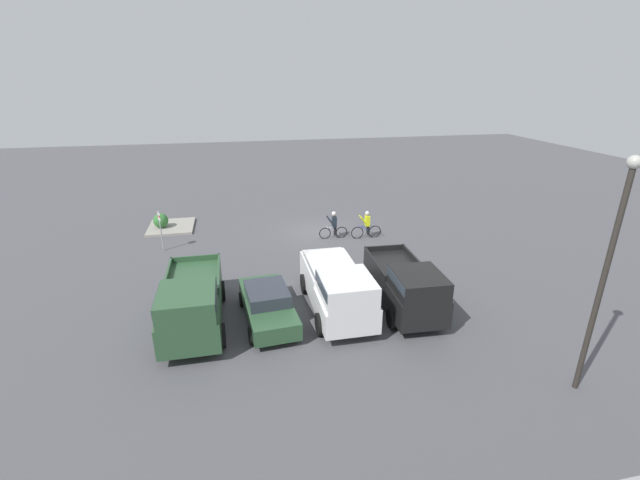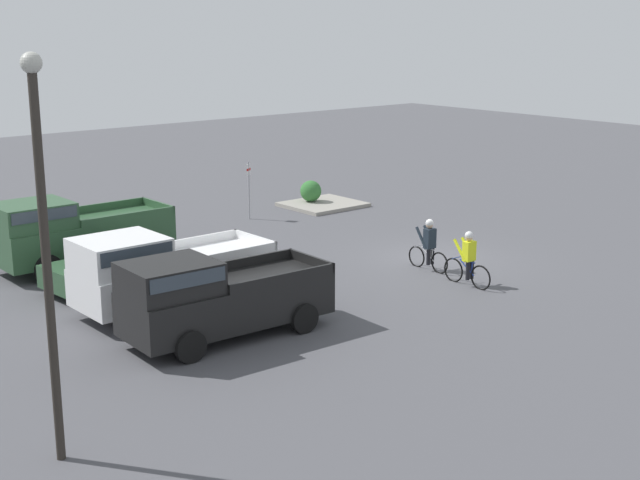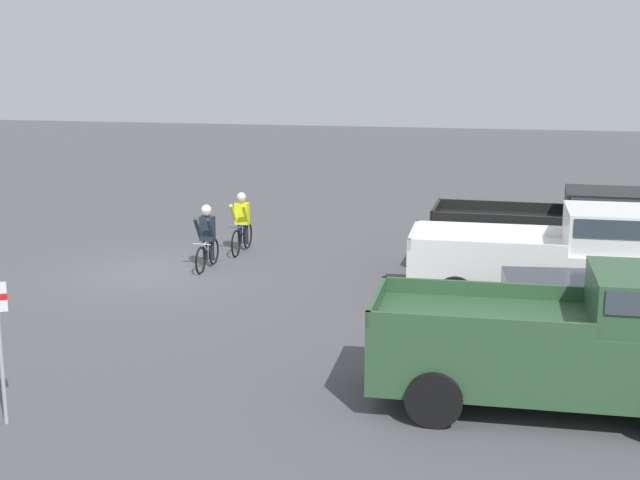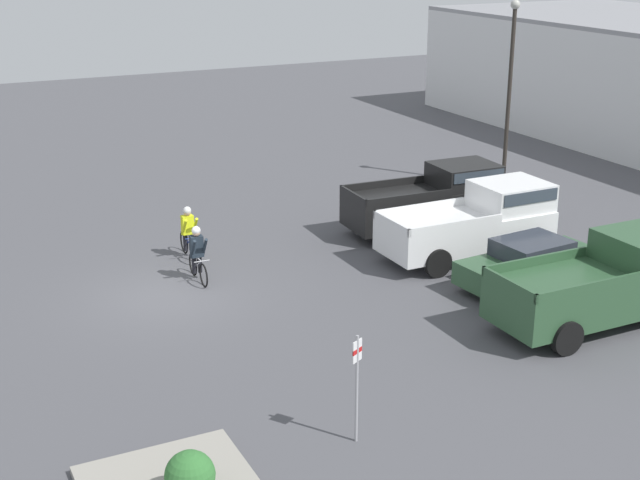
# 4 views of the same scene
# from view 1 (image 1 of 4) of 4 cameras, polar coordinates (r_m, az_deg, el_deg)

# --- Properties ---
(ground_plane) EXTENTS (80.00, 80.00, 0.00)m
(ground_plane) POSITION_cam_1_polar(r_m,az_deg,el_deg) (26.32, -0.32, 1.04)
(ground_plane) COLOR #4C4C51
(pickup_truck_0) EXTENTS (2.30, 5.33, 2.17)m
(pickup_truck_0) POSITION_cam_1_polar(r_m,az_deg,el_deg) (17.72, 11.41, -5.90)
(pickup_truck_0) COLOR black
(pickup_truck_0) RESTS_ON ground_plane
(pickup_truck_1) EXTENTS (2.28, 5.45, 2.21)m
(pickup_truck_1) POSITION_cam_1_polar(r_m,az_deg,el_deg) (16.98, 2.50, -6.58)
(pickup_truck_1) COLOR white
(pickup_truck_1) RESTS_ON ground_plane
(sedan_0) EXTENTS (2.19, 4.46, 1.40)m
(sedan_0) POSITION_cam_1_polar(r_m,az_deg,el_deg) (16.99, -7.01, -8.46)
(sedan_0) COLOR #2D5133
(sedan_0) RESTS_ON ground_plane
(pickup_truck_2) EXTENTS (2.33, 5.53, 2.27)m
(pickup_truck_2) POSITION_cam_1_polar(r_m,az_deg,el_deg) (16.71, -16.72, -7.93)
(pickup_truck_2) COLOR #2D5133
(pickup_truck_2) RESTS_ON ground_plane
(cyclist_0) EXTENTS (1.70, 0.46, 1.67)m
(cyclist_0) POSITION_cam_1_polar(r_m,az_deg,el_deg) (25.13, 1.84, 2.06)
(cyclist_0) COLOR black
(cyclist_0) RESTS_ON ground_plane
(cyclist_1) EXTENTS (1.83, 0.46, 1.68)m
(cyclist_1) POSITION_cam_1_polar(r_m,az_deg,el_deg) (25.30, 6.24, 2.06)
(cyclist_1) COLOR black
(cyclist_1) RESTS_ON ground_plane
(fire_lane_sign) EXTENTS (0.16, 0.28, 2.31)m
(fire_lane_sign) POSITION_cam_1_polar(r_m,az_deg,el_deg) (24.65, -20.51, 1.67)
(fire_lane_sign) COLOR #9E9EA3
(fire_lane_sign) RESTS_ON ground_plane
(lamppost) EXTENTS (0.36, 0.36, 7.18)m
(lamppost) POSITION_cam_1_polar(r_m,az_deg,el_deg) (14.19, 33.96, -2.69)
(lamppost) COLOR #2D2823
(lamppost) RESTS_ON ground_plane
(curb_island) EXTENTS (2.74, 3.04, 0.15)m
(curb_island) POSITION_cam_1_polar(r_m,az_deg,el_deg) (28.64, -19.20, 1.67)
(curb_island) COLOR gray
(curb_island) RESTS_ON ground_plane
(shrub) EXTENTS (0.90, 0.90, 0.90)m
(shrub) POSITION_cam_1_polar(r_m,az_deg,el_deg) (28.36, -20.46, 2.44)
(shrub) COLOR #337033
(shrub) RESTS_ON curb_island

